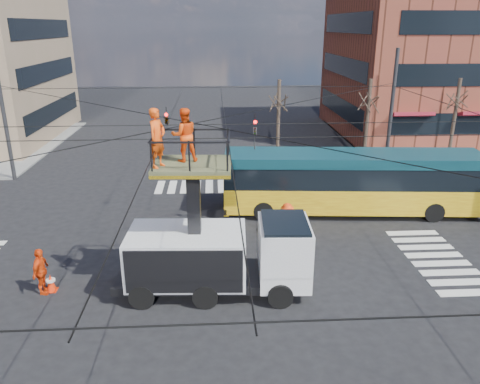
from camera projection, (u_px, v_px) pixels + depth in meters
name	position (u px, v px, depth m)	size (l,w,h in m)	color
ground	(199.00, 266.00, 19.13)	(120.00, 120.00, 0.00)	black
sidewalk_ne	(451.00, 139.00, 39.99)	(18.00, 18.00, 0.12)	slate
crosswalks	(199.00, 266.00, 19.13)	(22.40, 22.40, 0.02)	silver
building_ne	(458.00, 53.00, 40.50)	(20.06, 16.06, 14.00)	brown
overhead_network	(194.00, 162.00, 18.06)	(24.24, 24.24, 8.00)	#2D2D30
tree_a	(279.00, 101.00, 30.53)	(2.00, 2.00, 6.00)	#382B21
tree_b	(369.00, 100.00, 30.86)	(2.00, 2.00, 6.00)	#382B21
tree_c	(457.00, 99.00, 31.18)	(2.00, 2.00, 6.00)	#382B21
utility_truck	(217.00, 237.00, 16.71)	(7.10, 2.92, 6.84)	black
city_bus	(352.00, 181.00, 24.05)	(13.29, 3.61, 3.20)	#C58412
traffic_cone	(51.00, 283.00, 17.24)	(0.36, 0.36, 0.68)	red
worker_ground	(41.00, 271.00, 16.91)	(1.04, 0.43, 1.78)	#ED430E
flagger	(287.00, 220.00, 21.54)	(1.06, 0.61, 1.64)	#ED3E0F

